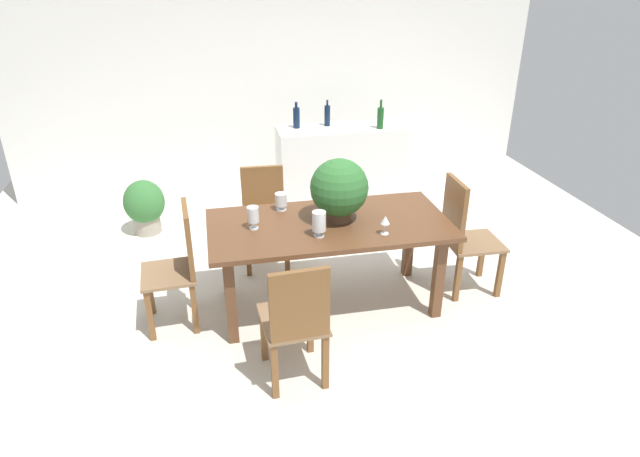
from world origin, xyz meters
The scene contains 17 objects.
ground_plane centered at (0.00, 0.00, 0.00)m, with size 7.04×7.04×0.00m, color silver.
back_wall centered at (0.00, 2.60, 1.30)m, with size 6.40×0.10×2.60m, color white.
dining_table centered at (0.00, -0.29, 0.67)m, with size 1.91×0.95×0.77m.
chair_far_left centered at (-0.43, 0.60, 0.52)m, with size 0.45×0.45×0.93m.
chair_head_end centered at (-1.18, -0.28, 0.55)m, with size 0.43×0.47×1.00m.
chair_near_left centered at (-0.42, -1.19, 0.53)m, with size 0.45×0.50×0.96m.
chair_foot_end centered at (1.17, -0.29, 0.56)m, with size 0.47×0.44×1.04m.
flower_centerpiece centered at (0.09, -0.26, 1.04)m, with size 0.46×0.46×0.51m.
crystal_vase_left centered at (-0.13, -0.51, 0.89)m, with size 0.10×0.10×0.20m.
crystal_vase_center_near centered at (-0.34, 0.03, 0.86)m, with size 0.10×0.10×0.15m.
crystal_vase_right centered at (-0.60, -0.28, 0.88)m, with size 0.09×0.09×0.18m.
wine_glass centered at (0.37, -0.57, 0.88)m, with size 0.07×0.07×0.15m.
kitchen_counter centered at (0.60, 1.73, 0.48)m, with size 1.45×0.52×0.96m, color silver.
wine_bottle_amber centered at (0.10, 1.81, 1.08)m, with size 0.07×0.07×0.29m.
wine_bottle_tall centered at (1.01, 1.59, 1.08)m, with size 0.07×0.07×0.32m.
wine_bottle_clear centered at (0.46, 1.83, 1.08)m, with size 0.07×0.07×0.29m.
potted_plant_floor centered at (-1.61, 1.46, 0.31)m, with size 0.43×0.43×0.59m.
Camera 1 is at (-0.88, -4.10, 2.62)m, focal length 30.61 mm.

